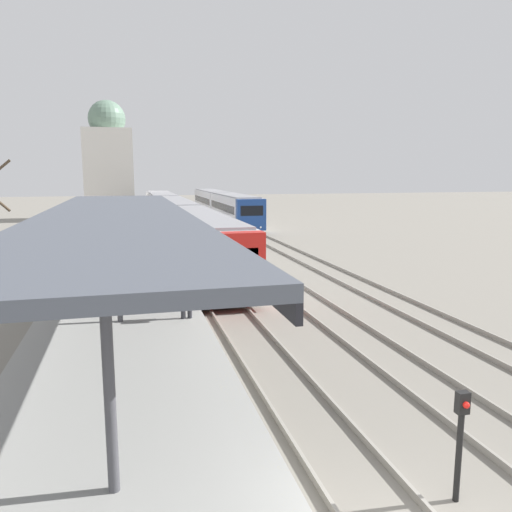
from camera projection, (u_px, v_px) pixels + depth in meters
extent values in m
cube|color=#4C515B|center=(116.00, 215.00, 14.44)|extent=(4.00, 20.90, 0.20)
cube|color=black|center=(184.00, 221.00, 14.96)|extent=(0.08, 20.90, 0.24)
cylinder|color=#47474C|center=(109.00, 386.00, 6.73)|extent=(0.16, 0.16, 3.10)
cylinder|color=#47474C|center=(118.00, 271.00, 14.71)|extent=(0.16, 0.16, 3.10)
cylinder|color=#47474C|center=(121.00, 236.00, 22.70)|extent=(0.16, 0.16, 3.10)
cylinder|color=#2D2D33|center=(183.00, 305.00, 15.18)|extent=(0.14, 0.14, 0.85)
cylinder|color=#2D2D33|center=(190.00, 305.00, 15.23)|extent=(0.14, 0.14, 0.85)
cube|color=navy|center=(186.00, 282.00, 15.09)|extent=(0.40, 0.22, 0.60)
sphere|color=tan|center=(185.00, 268.00, 15.02)|extent=(0.22, 0.22, 0.22)
cube|color=orange|center=(187.00, 282.00, 14.90)|extent=(0.30, 0.18, 0.40)
cube|color=red|center=(229.00, 269.00, 18.90)|extent=(2.70, 0.70, 2.82)
cube|color=black|center=(231.00, 261.00, 18.52)|extent=(2.10, 0.04, 0.90)
sphere|color=#EFEACC|center=(210.00, 301.00, 18.56)|extent=(0.16, 0.16, 0.16)
sphere|color=#EFEACC|center=(252.00, 299.00, 18.95)|extent=(0.16, 0.16, 0.16)
cube|color=silver|center=(201.00, 243.00, 26.14)|extent=(2.70, 14.46, 2.82)
cube|color=gray|center=(200.00, 215.00, 25.90)|extent=(2.37, 14.17, 0.12)
cube|color=black|center=(200.00, 237.00, 26.09)|extent=(2.72, 13.30, 0.73)
cylinder|color=black|center=(190.00, 289.00, 21.58)|extent=(0.12, 0.70, 0.70)
cylinder|color=black|center=(242.00, 286.00, 22.15)|extent=(0.12, 0.70, 0.70)
cylinder|color=black|center=(171.00, 255.00, 30.56)|extent=(0.12, 0.70, 0.70)
cylinder|color=black|center=(208.00, 253.00, 31.13)|extent=(0.12, 0.70, 0.70)
cube|color=silver|center=(174.00, 219.00, 40.29)|extent=(2.70, 14.46, 2.82)
cube|color=gray|center=(174.00, 200.00, 40.05)|extent=(2.37, 14.17, 0.12)
cube|color=black|center=(174.00, 215.00, 40.23)|extent=(2.72, 13.30, 0.73)
cylinder|color=black|center=(165.00, 243.00, 35.73)|extent=(0.12, 0.70, 0.70)
cylinder|color=black|center=(197.00, 242.00, 36.30)|extent=(0.12, 0.70, 0.70)
cylinder|color=black|center=(157.00, 229.00, 44.71)|extent=(0.12, 0.70, 0.70)
cylinder|color=black|center=(183.00, 228.00, 45.27)|extent=(0.12, 0.70, 0.70)
cube|color=silver|center=(162.00, 207.00, 54.43)|extent=(2.70, 14.46, 2.82)
cube|color=gray|center=(161.00, 193.00, 54.19)|extent=(2.37, 14.17, 0.12)
cube|color=black|center=(162.00, 204.00, 54.38)|extent=(2.72, 13.30, 0.73)
cylinder|color=black|center=(154.00, 223.00, 49.88)|extent=(0.12, 0.70, 0.70)
cylinder|color=black|center=(177.00, 223.00, 50.44)|extent=(0.12, 0.70, 0.70)
cylinder|color=black|center=(149.00, 216.00, 58.86)|extent=(0.12, 0.70, 0.70)
cylinder|color=black|center=(169.00, 215.00, 59.42)|extent=(0.12, 0.70, 0.70)
cube|color=navy|center=(251.00, 215.00, 44.06)|extent=(2.63, 0.70, 2.78)
cube|color=black|center=(252.00, 211.00, 43.69)|extent=(2.05, 0.04, 0.89)
sphere|color=#EFEACC|center=(243.00, 228.00, 43.72)|extent=(0.16, 0.16, 0.16)
sphere|color=#EFEACC|center=(261.00, 227.00, 44.11)|extent=(0.16, 0.16, 0.16)
cube|color=silver|center=(234.00, 209.00, 50.81)|extent=(2.63, 13.43, 2.78)
cube|color=gray|center=(234.00, 195.00, 50.58)|extent=(2.32, 13.16, 0.12)
cube|color=black|center=(234.00, 206.00, 50.76)|extent=(2.65, 12.36, 0.72)
cylinder|color=black|center=(232.00, 227.00, 46.58)|extent=(0.12, 0.70, 0.70)
cylinder|color=black|center=(256.00, 226.00, 47.13)|extent=(0.12, 0.70, 0.70)
cylinder|color=black|center=(216.00, 219.00, 54.92)|extent=(0.12, 0.70, 0.70)
cylinder|color=black|center=(236.00, 218.00, 55.47)|extent=(0.12, 0.70, 0.70)
cube|color=silver|center=(212.00, 202.00, 63.98)|extent=(2.63, 13.43, 2.78)
cube|color=gray|center=(212.00, 191.00, 63.74)|extent=(2.32, 13.16, 0.12)
cube|color=black|center=(212.00, 200.00, 63.93)|extent=(2.65, 12.36, 0.72)
cylinder|color=black|center=(209.00, 215.00, 59.75)|extent=(0.12, 0.70, 0.70)
cylinder|color=black|center=(227.00, 215.00, 60.30)|extent=(0.12, 0.70, 0.70)
cylinder|color=black|center=(199.00, 210.00, 68.09)|extent=(0.12, 0.70, 0.70)
cylinder|color=black|center=(215.00, 210.00, 68.64)|extent=(0.12, 0.70, 0.70)
cylinder|color=black|center=(459.00, 458.00, 8.01)|extent=(0.10, 0.10, 1.52)
cube|color=black|center=(462.00, 403.00, 7.86)|extent=(0.20, 0.14, 0.36)
sphere|color=red|center=(466.00, 405.00, 7.77)|extent=(0.11, 0.11, 0.11)
cube|color=silver|center=(109.00, 175.00, 57.77)|extent=(5.42, 5.42, 10.29)
sphere|color=slate|center=(107.00, 119.00, 56.74)|extent=(4.17, 4.17, 4.17)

